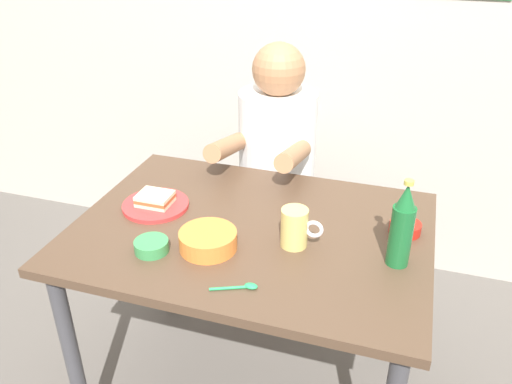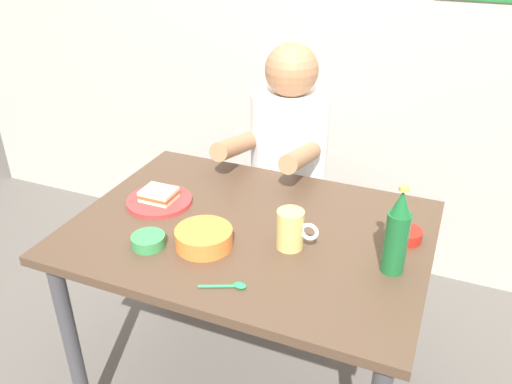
# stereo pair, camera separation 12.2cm
# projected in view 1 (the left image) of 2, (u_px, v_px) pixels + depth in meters

# --- Properties ---
(dining_table) EXTENTS (1.10, 0.80, 0.74)m
(dining_table) POSITION_uv_depth(u_px,v_px,m) (251.00, 252.00, 1.67)
(dining_table) COLOR #4C3828
(dining_table) RESTS_ON ground
(stool) EXTENTS (0.34, 0.34, 0.45)m
(stool) POSITION_uv_depth(u_px,v_px,m) (275.00, 225.00, 2.37)
(stool) COLOR #4C4C51
(stool) RESTS_ON ground
(person_seated) EXTENTS (0.33, 0.56, 0.72)m
(person_seated) POSITION_uv_depth(u_px,v_px,m) (277.00, 142.00, 2.16)
(person_seated) COLOR white
(person_seated) RESTS_ON stool
(plate_orange) EXTENTS (0.22, 0.22, 0.01)m
(plate_orange) POSITION_uv_depth(u_px,v_px,m) (156.00, 205.00, 1.74)
(plate_orange) COLOR red
(plate_orange) RESTS_ON dining_table
(sandwich) EXTENTS (0.11, 0.09, 0.04)m
(sandwich) POSITION_uv_depth(u_px,v_px,m) (155.00, 199.00, 1.72)
(sandwich) COLOR beige
(sandwich) RESTS_ON plate_orange
(beer_mug) EXTENTS (0.13, 0.08, 0.12)m
(beer_mug) POSITION_uv_depth(u_px,v_px,m) (295.00, 228.00, 1.52)
(beer_mug) COLOR #D1BC66
(beer_mug) RESTS_ON dining_table
(beer_bottle) EXTENTS (0.06, 0.06, 0.26)m
(beer_bottle) POSITION_uv_depth(u_px,v_px,m) (402.00, 227.00, 1.41)
(beer_bottle) COLOR #19602D
(beer_bottle) RESTS_ON dining_table
(soup_bowl_orange) EXTENTS (0.17, 0.17, 0.05)m
(soup_bowl_orange) POSITION_uv_depth(u_px,v_px,m) (208.00, 239.00, 1.52)
(soup_bowl_orange) COLOR orange
(soup_bowl_orange) RESTS_ON dining_table
(dip_bowl_green) EXTENTS (0.10, 0.10, 0.03)m
(dip_bowl_green) POSITION_uv_depth(u_px,v_px,m) (151.00, 246.00, 1.51)
(dip_bowl_green) COLOR #388C4C
(dip_bowl_green) RESTS_ON dining_table
(sambal_bowl_red) EXTENTS (0.10, 0.10, 0.03)m
(sambal_bowl_red) POSITION_uv_depth(u_px,v_px,m) (405.00, 227.00, 1.60)
(sambal_bowl_red) COLOR #B21E14
(sambal_bowl_red) RESTS_ON dining_table
(spoon) EXTENTS (0.12, 0.06, 0.01)m
(spoon) POSITION_uv_depth(u_px,v_px,m) (243.00, 287.00, 1.37)
(spoon) COLOR #26A559
(spoon) RESTS_ON dining_table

